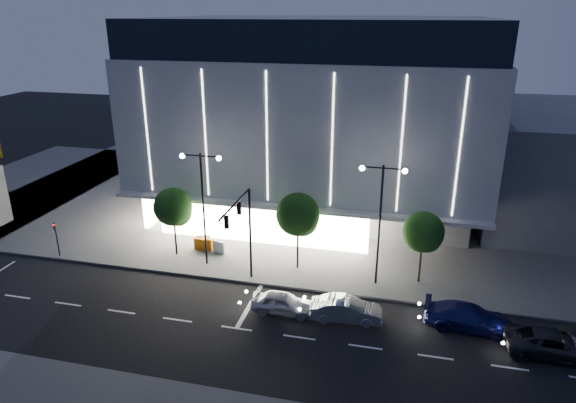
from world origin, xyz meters
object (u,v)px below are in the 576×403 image
at_px(car_fourth, 553,343).
at_px(tree_left, 174,209).
at_px(car_third, 469,317).
at_px(ped_signal_far, 56,236).
at_px(traffic_mast, 243,223).
at_px(street_lamp_west, 203,193).
at_px(barrier_a, 201,244).
at_px(car_lead, 283,303).
at_px(barrier_b, 204,241).
at_px(tree_right, 423,234).
at_px(street_lamp_east, 381,208).
at_px(barrier_d, 219,247).
at_px(barrier_c, 207,244).
at_px(car_second, 346,310).
at_px(tree_mid, 298,217).

bearing_deg(car_fourth, tree_left, 75.57).
bearing_deg(car_third, ped_signal_far, 89.08).
bearing_deg(traffic_mast, street_lamp_west, 146.35).
height_order(street_lamp_west, barrier_a, street_lamp_west).
distance_m(car_lead, barrier_a, 11.31).
height_order(traffic_mast, barrier_b, traffic_mast).
bearing_deg(ped_signal_far, car_fourth, -6.67).
distance_m(tree_right, car_fourth, 10.50).
relative_size(street_lamp_east, car_lead, 2.17).
bearing_deg(barrier_a, car_fourth, -13.15).
distance_m(car_third, barrier_b, 21.50).
bearing_deg(car_third, tree_right, 34.22).
relative_size(tree_right, barrier_d, 5.01).
bearing_deg(tree_left, barrier_b, 47.28).
bearing_deg(barrier_c, car_second, -9.41).
bearing_deg(car_lead, car_second, -89.43).
relative_size(ped_signal_far, barrier_a, 2.73).
bearing_deg(street_lamp_west, car_fourth, -13.53).
height_order(tree_left, car_second, tree_left).
bearing_deg(barrier_a, car_second, -24.57).
bearing_deg(barrier_a, barrier_c, 21.18).
height_order(street_lamp_west, barrier_c, street_lamp_west).
bearing_deg(tree_left, car_second, -22.41).
distance_m(barrier_a, barrier_b, 0.63).
xyz_separation_m(car_second, car_fourth, (12.00, -0.71, -0.02)).
height_order(tree_left, barrier_d, tree_left).
bearing_deg(ped_signal_far, barrier_d, 15.90).
relative_size(tree_left, barrier_d, 5.20).
bearing_deg(tree_mid, street_lamp_west, -171.74).
height_order(traffic_mast, car_fourth, traffic_mast).
relative_size(street_lamp_east, ped_signal_far, 3.00).
relative_size(barrier_b, barrier_c, 1.00).
bearing_deg(car_third, street_lamp_west, 81.73).
relative_size(car_fourth, barrier_a, 4.81).
xyz_separation_m(street_lamp_east, car_third, (6.01, -4.07, -5.18)).
xyz_separation_m(street_lamp_east, car_fourth, (10.50, -5.65, -5.22)).
distance_m(tree_mid, barrier_a, 9.25).
distance_m(tree_mid, barrier_b, 9.33).
xyz_separation_m(car_second, car_third, (7.51, 0.88, 0.03)).
distance_m(car_fourth, barrier_a, 26.07).
distance_m(ped_signal_far, car_second, 23.78).
relative_size(car_lead, barrier_c, 3.78).
xyz_separation_m(tree_left, barrier_c, (2.08, 1.26, -3.38)).
bearing_deg(barrier_a, tree_right, 0.57).
relative_size(street_lamp_east, barrier_b, 8.18).
bearing_deg(barrier_c, tree_left, -128.02).
xyz_separation_m(tree_right, car_third, (2.99, -5.09, -3.10)).
xyz_separation_m(car_second, barrier_b, (-12.87, 7.71, -0.10)).
xyz_separation_m(traffic_mast, tree_right, (12.03, 3.68, -1.14)).
bearing_deg(barrier_c, barrier_b, 155.54).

